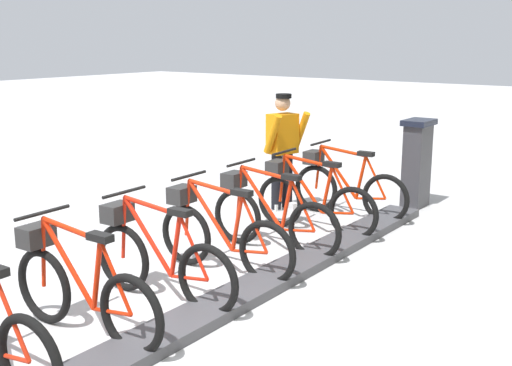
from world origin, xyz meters
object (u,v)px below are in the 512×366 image
at_px(bike_docked_1, 310,199).
at_px(bike_docked_5, 78,287).
at_px(worker_near_rack, 283,147).
at_px(payment_kiosk, 417,162).
at_px(bike_docked_2, 269,215).
at_px(bike_docked_3, 219,234).
at_px(bike_docked_4, 157,257).
at_px(bike_docked_0, 345,186).

xyz_separation_m(bike_docked_1, bike_docked_5, (0.00, 3.62, 0.00)).
bearing_deg(worker_near_rack, payment_kiosk, -138.76).
height_order(bike_docked_2, worker_near_rack, worker_near_rack).
relative_size(payment_kiosk, bike_docked_2, 0.74).
height_order(bike_docked_2, bike_docked_5, same).
distance_m(bike_docked_1, bike_docked_5, 3.62).
xyz_separation_m(bike_docked_3, bike_docked_5, (0.00, 1.81, 0.00)).
distance_m(bike_docked_4, bike_docked_5, 0.90).
bearing_deg(bike_docked_0, bike_docked_3, 90.00).
distance_m(bike_docked_5, worker_near_rack, 4.44).
bearing_deg(bike_docked_3, bike_docked_0, -90.00).
height_order(bike_docked_1, bike_docked_3, same).
relative_size(bike_docked_3, bike_docked_4, 1.00).
xyz_separation_m(bike_docked_1, bike_docked_3, (0.00, 1.81, 0.00)).
bearing_deg(payment_kiosk, bike_docked_2, 78.84).
bearing_deg(bike_docked_3, payment_kiosk, -98.55).
height_order(bike_docked_0, bike_docked_2, same).
bearing_deg(bike_docked_0, payment_kiosk, -117.72).
xyz_separation_m(bike_docked_2, bike_docked_4, (0.00, 1.81, 0.00)).
relative_size(payment_kiosk, bike_docked_1, 0.74).
relative_size(bike_docked_3, bike_docked_5, 1.00).
xyz_separation_m(bike_docked_0, bike_docked_2, (0.00, 1.81, 0.00)).
bearing_deg(bike_docked_4, bike_docked_5, 90.00).
height_order(payment_kiosk, bike_docked_5, payment_kiosk).
xyz_separation_m(bike_docked_3, worker_near_rack, (0.90, -2.51, 0.48)).
bearing_deg(payment_kiosk, bike_docked_4, 83.07).
relative_size(bike_docked_2, worker_near_rack, 1.04).
height_order(bike_docked_0, bike_docked_3, same).
relative_size(bike_docked_3, worker_near_rack, 1.04).
height_order(bike_docked_2, bike_docked_3, same).
distance_m(payment_kiosk, worker_near_rack, 1.97).
bearing_deg(bike_docked_0, bike_docked_5, 90.00).
distance_m(bike_docked_0, bike_docked_1, 0.90).
relative_size(bike_docked_2, bike_docked_5, 1.00).
bearing_deg(bike_docked_5, bike_docked_2, -90.00).
distance_m(bike_docked_3, bike_docked_5, 1.81).
relative_size(bike_docked_5, worker_near_rack, 1.04).
height_order(bike_docked_5, worker_near_rack, worker_near_rack).
bearing_deg(bike_docked_3, bike_docked_4, 90.00).
xyz_separation_m(bike_docked_4, worker_near_rack, (0.90, -3.42, 0.48)).
xyz_separation_m(payment_kiosk, bike_docked_1, (0.57, 1.99, -0.24)).
bearing_deg(bike_docked_0, bike_docked_1, 90.00).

